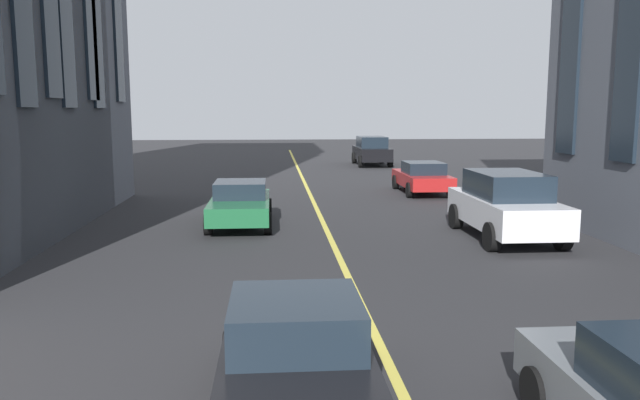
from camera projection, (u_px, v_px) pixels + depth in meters
lane_centre_line at (334, 246)px, 16.52m from camera, size 80.00×0.16×0.01m
car_red_near at (422, 177)px, 26.89m from camera, size 4.40×1.95×1.37m
car_white_far at (506, 205)px, 17.32m from camera, size 4.70×2.14×1.88m
car_black_parked_a at (372, 151)px, 40.38m from camera, size 4.70×2.14×1.88m
car_green_parked_b at (240, 203)px, 19.40m from camera, size 4.40×1.95×1.37m
car_black_mid at (296, 360)px, 7.22m from camera, size 3.90×1.89×1.40m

